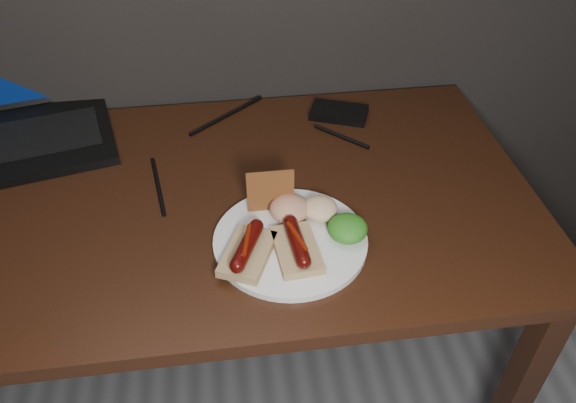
% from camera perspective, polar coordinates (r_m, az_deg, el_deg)
% --- Properties ---
extents(desk, '(1.40, 0.70, 0.75)m').
position_cam_1_polar(desk, '(1.15, -11.24, -3.13)').
color(desk, black).
rests_on(desk, ground).
extents(laptop, '(0.43, 0.44, 0.25)m').
position_cam_1_polar(laptop, '(1.36, -25.50, 8.32)').
color(laptop, black).
rests_on(laptop, desk).
extents(hard_drive, '(0.15, 0.12, 0.02)m').
position_cam_1_polar(hard_drive, '(1.31, 5.19, 8.98)').
color(hard_drive, black).
rests_on(hard_drive, desk).
extents(desk_cables, '(0.85, 0.40, 0.01)m').
position_cam_1_polar(desk_cables, '(1.21, -12.42, 4.96)').
color(desk_cables, black).
rests_on(desk_cables, desk).
extents(plate, '(0.33, 0.33, 0.01)m').
position_cam_1_polar(plate, '(0.98, 0.24, -3.97)').
color(plate, silver).
rests_on(plate, desk).
extents(bread_sausage_left, '(0.11, 0.13, 0.04)m').
position_cam_1_polar(bread_sausage_left, '(0.93, -4.14, -4.96)').
color(bread_sausage_left, tan).
rests_on(bread_sausage_left, plate).
extents(bread_sausage_center, '(0.08, 0.12, 0.04)m').
position_cam_1_polar(bread_sausage_center, '(0.94, 0.89, -4.55)').
color(bread_sausage_center, tan).
rests_on(bread_sausage_center, plate).
extents(crispbread, '(0.09, 0.01, 0.08)m').
position_cam_1_polar(crispbread, '(1.00, -1.80, 1.07)').
color(crispbread, '#9A582A').
rests_on(crispbread, plate).
extents(salad_greens, '(0.07, 0.07, 0.04)m').
position_cam_1_polar(salad_greens, '(0.97, 6.06, -2.73)').
color(salad_greens, '#205E12').
rests_on(salad_greens, plate).
extents(salsa_mound, '(0.07, 0.07, 0.04)m').
position_cam_1_polar(salsa_mound, '(1.00, 0.15, -0.71)').
color(salsa_mound, '#9E150F').
rests_on(salsa_mound, plate).
extents(coleslaw_mound, '(0.06, 0.06, 0.04)m').
position_cam_1_polar(coleslaw_mound, '(1.01, 3.25, -0.73)').
color(coleslaw_mound, beige).
rests_on(coleslaw_mound, plate).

